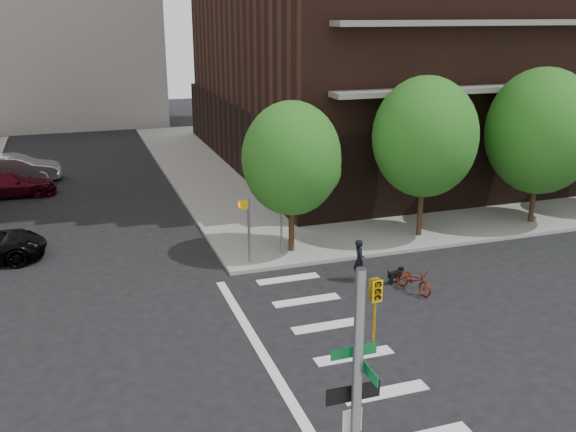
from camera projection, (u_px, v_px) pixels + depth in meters
name	position (u px, v px, depth m)	size (l,w,h in m)	color
ground	(256.00, 374.00, 17.85)	(120.00, 120.00, 0.00)	black
sidewalk_ne	(442.00, 153.00, 45.31)	(39.00, 33.00, 0.15)	gray
crosswalk	(329.00, 360.00, 18.52)	(3.85, 13.00, 0.01)	silver
tree_a	(292.00, 159.00, 25.51)	(4.00, 4.00, 5.90)	#301E11
tree_b	(425.00, 137.00, 27.20)	(4.50, 4.50, 6.65)	#301E11
tree_c	(541.00, 131.00, 29.08)	(5.00, 5.00, 6.80)	#301E11
pedestrian_signal	(256.00, 219.00, 25.14)	(2.18, 0.67, 2.60)	slate
parked_car_maroon	(9.00, 184.00, 34.79)	(4.88, 1.98, 1.42)	#3D0711
parked_car_silver	(17.00, 169.00, 37.79)	(4.89, 1.70, 1.61)	#9DA0A4
scooter	(414.00, 280.00, 23.00)	(0.59, 1.70, 0.89)	maroon
dog_walker	(359.00, 260.00, 23.81)	(0.39, 0.59, 1.62)	black
dog	(396.00, 274.00, 23.73)	(0.68, 0.32, 0.57)	black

